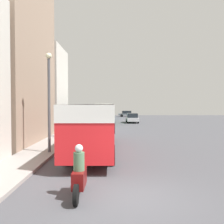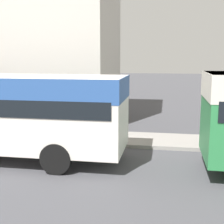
# 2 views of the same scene
# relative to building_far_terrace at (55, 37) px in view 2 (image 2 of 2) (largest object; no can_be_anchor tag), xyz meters

# --- Properties ---
(building_far_terrace) EXTENTS (6.34, 6.59, 9.42)m
(building_far_terrace) POSITION_rel_building_far_terrace_xyz_m (0.00, 0.00, 0.00)
(building_far_terrace) COLOR beige
(building_far_terrace) RESTS_ON ground_plane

